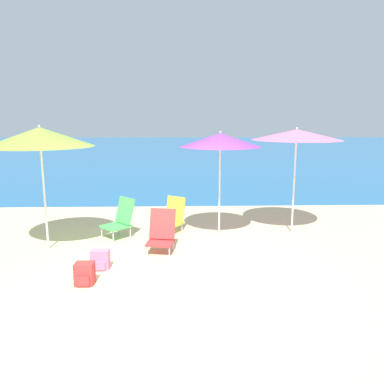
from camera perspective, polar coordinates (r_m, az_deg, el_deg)
ground_plane at (r=6.02m, az=-4.25°, el=-13.09°), size 60.00×60.00×0.00m
sea_water at (r=30.52m, az=-2.22°, el=6.49°), size 60.00×40.00×0.01m
beach_umbrella_pink at (r=8.25m, az=15.66°, el=8.39°), size 1.89×1.89×2.29m
beach_umbrella_purple at (r=7.59m, az=4.33°, el=7.89°), size 1.65×1.65×2.22m
beach_umbrella_lime at (r=7.41m, az=-22.17°, el=7.76°), size 1.94×1.94×2.35m
beach_chair_yellow at (r=8.34m, az=-2.95°, el=-3.65°), size 0.67×0.70×0.75m
beach_chair_red at (r=7.09m, az=-4.67°, el=-6.09°), size 0.57×0.61×0.79m
beach_chair_green at (r=8.03m, az=-10.84°, el=-3.95°), size 0.77×0.77×0.82m
backpack_pink at (r=6.49m, az=-13.83°, el=-10.00°), size 0.30×0.22×0.33m
backpack_red at (r=5.99m, az=-16.05°, el=-11.91°), size 0.28×0.25×0.34m
seagull at (r=9.64m, az=-1.78°, el=-2.85°), size 0.27×0.11×0.23m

